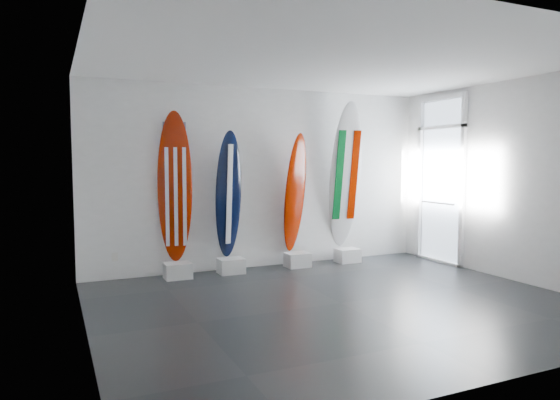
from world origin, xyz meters
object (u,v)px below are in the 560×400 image
surfboard_usa (175,187)px  surfboard_navy (229,195)px  surfboard_swiss (295,193)px  surfboard_italy (345,176)px

surfboard_usa → surfboard_navy: surfboard_usa is taller
surfboard_usa → surfboard_swiss: 2.05m
surfboard_italy → surfboard_swiss: bearing=-172.9°
surfboard_navy → surfboard_swiss: (1.18, 0.00, -0.01)m
surfboard_usa → surfboard_italy: 3.03m
surfboard_usa → surfboard_swiss: surfboard_usa is taller
surfboard_swiss → surfboard_italy: bearing=-18.6°
surfboard_swiss → surfboard_italy: 1.03m
surfboard_usa → surfboard_navy: size_ratio=1.13×
surfboard_swiss → surfboard_usa: bearing=161.4°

